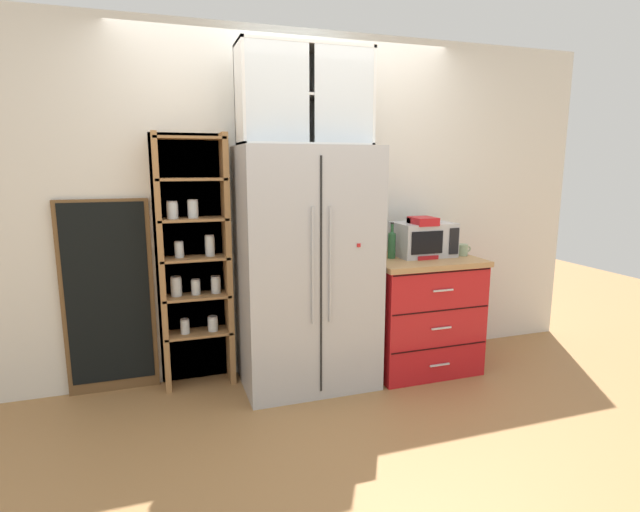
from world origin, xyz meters
The scene contains 13 objects.
ground_plane centered at (0.00, 0.00, 0.00)m, with size 10.79×10.79×0.00m, color #9E7042.
wall_back_cream centered at (0.00, 0.40, 1.27)m, with size 5.09×0.10×2.55m, color silver.
refrigerator centered at (0.00, 0.03, 0.86)m, with size 0.94×0.66×1.71m.
pantry_shelf_column centered at (-0.76, 0.30, 0.92)m, with size 0.53×0.25×1.80m.
counter_cabinet centered at (0.91, 0.03, 0.44)m, with size 0.84×0.68×0.89m.
microwave centered at (0.96, 0.07, 1.02)m, with size 0.44×0.33×0.26m.
coffee_maker centered at (0.91, 0.03, 1.04)m, with size 0.17×0.20×0.31m.
mug_sage centered at (1.26, -0.02, 0.93)m, with size 0.12×0.08×0.09m.
mug_cream centered at (0.58, 0.09, 0.93)m, with size 0.12×0.08×0.10m.
bottle_green centered at (0.68, 0.05, 1.01)m, with size 0.06×0.06×0.27m.
bottle_cobalt centered at (0.91, 0.10, 0.99)m, with size 0.06×0.06×0.25m.
upper_cabinet centered at (0.00, 0.08, 2.03)m, with size 0.90×0.32×0.65m.
chalkboard_menu centered at (-1.34, 0.33, 0.68)m, with size 0.60×0.04×1.36m.
Camera 1 is at (-1.00, -3.25, 1.59)m, focal length 27.64 mm.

